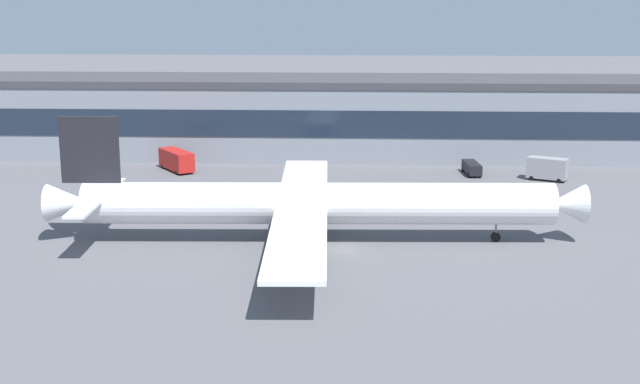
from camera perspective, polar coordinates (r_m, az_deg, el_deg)
ground_plane at (r=99.25m, az=1.41°, el=-3.77°), size 600.00×600.00×0.00m
terminal_building at (r=154.21m, az=1.87°, el=4.97°), size 159.58×18.08×13.85m
airliner at (r=101.21m, az=-0.64°, el=-0.76°), size 62.94×54.36×14.77m
belt_loader at (r=141.04m, az=9.92°, el=1.61°), size 2.58×6.56×1.95m
fuel_truck at (r=143.25m, az=-9.38°, el=2.11°), size 7.09×8.50×3.35m
stair_truck at (r=138.83m, az=14.75°, el=1.54°), size 6.45×4.69×3.55m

